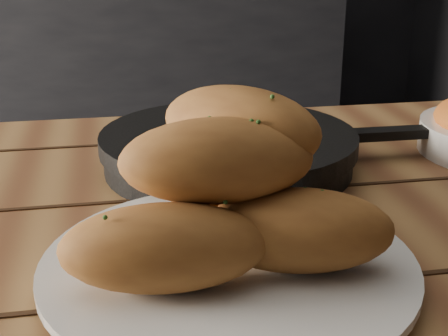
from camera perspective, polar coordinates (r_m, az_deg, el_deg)
table at (r=0.64m, az=-2.67°, el=-14.66°), size 1.40×0.89×0.75m
plate at (r=0.52m, az=0.41°, el=-9.09°), size 0.31×0.31×0.02m
bread_rolls at (r=0.49m, az=0.18°, el=-2.25°), size 0.27×0.21×0.14m
skillet at (r=0.76m, az=0.54°, el=1.77°), size 0.45×0.31×0.05m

